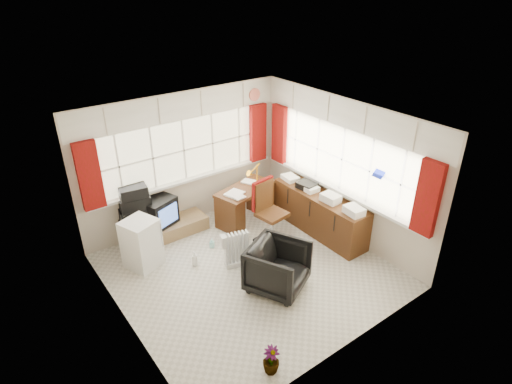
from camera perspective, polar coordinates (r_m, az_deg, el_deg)
ground at (r=7.03m, az=-0.93°, el=-10.45°), size 4.00×4.00×0.00m
room_walls at (r=6.22m, az=-1.04°, el=0.50°), size 4.00×4.00×4.00m
window_back at (r=7.96m, az=-9.21°, el=2.06°), size 3.70×0.12×3.60m
window_right at (r=7.64m, az=10.92°, el=0.76°), size 0.12×3.70×3.60m
curtains at (r=7.41m, az=0.60°, el=4.76°), size 3.83×3.83×1.15m
overhead_cabinets at (r=7.21m, az=0.72°, el=10.83°), size 3.98×3.98×0.48m
desk at (r=8.15m, az=-1.35°, el=-1.40°), size 1.30×0.86×0.72m
desk_lamp at (r=8.08m, az=0.13°, el=3.04°), size 0.15×0.13×0.41m
task_chair at (r=7.47m, az=1.47°, el=-2.30°), size 0.54×0.56×1.15m
office_chair at (r=6.49m, az=2.93°, el=-10.01°), size 1.09×1.10×0.75m
radiator at (r=7.02m, az=-2.60°, el=-8.00°), size 0.43×0.26×0.61m
credenza at (r=7.88m, az=8.44°, el=-2.72°), size 0.50×2.00×0.85m
file_tray at (r=7.89m, az=6.76°, el=0.86°), size 0.31×0.37×0.11m
tv_bench at (r=7.97m, az=-11.48°, el=-4.86°), size 1.40×0.50×0.25m
crt_tv at (r=7.81m, az=-12.96°, el=-2.51°), size 0.70×0.67×0.51m
hifi_stack at (r=7.69m, az=-15.75°, el=-2.32°), size 0.67×0.48×0.84m
mini_fridge at (r=7.16m, az=-15.02°, el=-6.64°), size 0.63×0.63×0.83m
spray_bottle_a at (r=7.13m, az=-8.18°, el=-8.78°), size 0.10×0.11×0.27m
spray_bottle_b at (r=7.55m, az=-5.90°, el=-6.78°), size 0.11×0.11×0.17m
flower_vase at (r=5.49m, az=2.02°, el=-21.50°), size 0.23×0.23×0.37m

